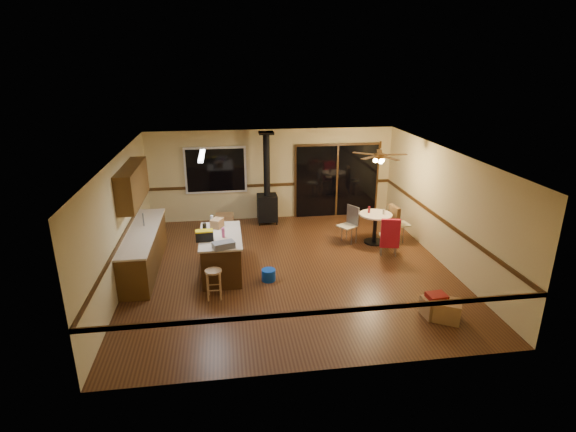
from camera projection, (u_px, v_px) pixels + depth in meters
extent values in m
plane|color=#4A2914|center=(290.00, 269.00, 10.06)|extent=(7.00, 7.00, 0.00)
plane|color=silver|center=(290.00, 154.00, 9.20)|extent=(7.00, 7.00, 0.00)
plane|color=#C7B67E|center=(272.00, 175.00, 12.90)|extent=(7.00, 0.00, 7.00)
plane|color=#C7B67E|center=(326.00, 294.00, 6.36)|extent=(7.00, 0.00, 7.00)
plane|color=#C7B67E|center=(121.00, 222.00, 9.16)|extent=(0.00, 7.00, 7.00)
plane|color=#C7B67E|center=(444.00, 207.00, 10.10)|extent=(0.00, 7.00, 7.00)
cube|color=black|center=(216.00, 170.00, 12.57)|extent=(1.72, 0.10, 1.32)
cube|color=black|center=(337.00, 181.00, 13.19)|extent=(2.52, 0.10, 2.10)
cube|color=#523414|center=(144.00, 250.00, 9.96)|extent=(0.60, 3.00, 0.86)
cube|color=beige|center=(142.00, 232.00, 9.81)|extent=(0.64, 3.04, 0.04)
cube|color=#523414|center=(132.00, 184.00, 9.64)|extent=(0.35, 2.00, 0.80)
cube|color=#3B220E|center=(221.00, 255.00, 9.72)|extent=(0.80, 1.60, 0.86)
cube|color=beige|center=(220.00, 236.00, 9.57)|extent=(0.88, 1.68, 0.04)
cube|color=black|center=(267.00, 208.00, 12.73)|extent=(0.55, 0.50, 0.75)
cylinder|color=black|center=(267.00, 164.00, 12.31)|extent=(0.18, 0.18, 1.77)
cylinder|color=brown|center=(380.00, 156.00, 10.75)|extent=(0.24, 0.24, 0.10)
cylinder|color=brown|center=(381.00, 145.00, 10.66)|extent=(0.05, 0.05, 0.16)
sphere|color=#FFD88C|center=(379.00, 161.00, 10.79)|extent=(0.16, 0.16, 0.16)
cube|color=white|center=(202.00, 156.00, 9.25)|extent=(0.10, 1.20, 0.04)
cube|color=slate|center=(224.00, 245.00, 8.88)|extent=(0.47, 0.35, 0.13)
cube|color=black|center=(205.00, 236.00, 9.24)|extent=(0.37, 0.21, 0.20)
cube|color=gold|center=(204.00, 231.00, 9.20)|extent=(0.37, 0.21, 0.03)
cube|color=#9B7144|center=(217.00, 223.00, 9.97)|extent=(0.32, 0.36, 0.19)
cylinder|color=black|center=(205.00, 230.00, 9.44)|extent=(0.11, 0.11, 0.29)
cylinder|color=#D84C8C|center=(223.00, 233.00, 9.41)|extent=(0.08, 0.08, 0.21)
cylinder|color=white|center=(212.00, 220.00, 10.18)|extent=(0.08, 0.08, 0.20)
cylinder|color=tan|center=(214.00, 284.00, 8.75)|extent=(0.36, 0.36, 0.60)
cylinder|color=#0C3EAE|center=(269.00, 275.00, 9.50)|extent=(0.39, 0.39, 0.25)
cylinder|color=black|center=(374.00, 242.00, 11.49)|extent=(0.51, 0.51, 0.04)
cylinder|color=black|center=(375.00, 228.00, 11.36)|extent=(0.10, 0.10, 0.70)
cylinder|color=beige|center=(376.00, 215.00, 11.24)|extent=(0.82, 0.82, 0.04)
cylinder|color=#590C14|center=(369.00, 210.00, 11.28)|extent=(0.07, 0.07, 0.17)
cylinder|color=beige|center=(384.00, 212.00, 11.19)|extent=(0.06, 0.06, 0.13)
cube|color=#BDB48C|center=(347.00, 226.00, 11.34)|extent=(0.55, 0.55, 0.03)
cube|color=slate|center=(353.00, 215.00, 11.37)|extent=(0.23, 0.36, 0.50)
cube|color=#BDB48C|center=(388.00, 236.00, 10.70)|extent=(0.47, 0.47, 0.03)
cube|color=slate|center=(390.00, 229.00, 10.44)|extent=(0.40, 0.11, 0.50)
cube|color=#B01422|center=(390.00, 233.00, 10.46)|extent=(0.45, 0.19, 0.70)
cube|color=#BDB48C|center=(401.00, 224.00, 11.48)|extent=(0.45, 0.45, 0.03)
cube|color=slate|center=(395.00, 216.00, 11.35)|extent=(0.09, 0.40, 0.50)
cube|color=#503B1E|center=(394.00, 219.00, 11.38)|extent=(0.16, 0.45, 0.70)
cube|color=#9B7144|center=(225.00, 221.00, 12.42)|extent=(0.52, 0.42, 0.40)
cube|color=#9B7144|center=(435.00, 307.00, 8.18)|extent=(0.49, 0.42, 0.35)
cube|color=#9B7144|center=(447.00, 310.00, 8.04)|extent=(0.60, 0.58, 0.38)
cube|color=maroon|center=(437.00, 296.00, 8.11)|extent=(0.36, 0.31, 0.09)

